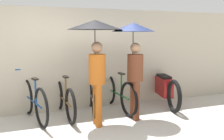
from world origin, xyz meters
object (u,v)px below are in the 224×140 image
parked_bicycle_1 (64,99)px  parked_bicycle_3 (118,93)px  pedestrian_leading (96,42)px  motorcycle (164,87)px  parked_bicycle_0 (34,101)px  parked_bicycle_2 (92,96)px  pedestrian_center (134,46)px

parked_bicycle_1 → parked_bicycle_3: bearing=-93.0°
pedestrian_leading → motorcycle: (1.98, 0.75, -1.17)m
parked_bicycle_0 → parked_bicycle_2: (1.24, 0.06, -0.02)m
parked_bicycle_1 → parked_bicycle_2: parked_bicycle_2 is taller
parked_bicycle_1 → pedestrian_leading: pedestrian_leading is taller
parked_bicycle_0 → pedestrian_center: (1.95, -0.56, 1.10)m
parked_bicycle_0 → pedestrian_center: size_ratio=0.89×
parked_bicycle_1 → pedestrian_center: pedestrian_center is taller
parked_bicycle_0 → motorcycle: (3.11, 0.11, 0.02)m
pedestrian_center → motorcycle: pedestrian_center is taller
parked_bicycle_3 → parked_bicycle_2: bearing=86.8°
parked_bicycle_3 → pedestrian_leading: (-0.73, -0.69, 1.20)m
parked_bicycle_3 → motorcycle: (1.25, 0.05, 0.03)m
parked_bicycle_1 → parked_bicycle_2: 0.62m
parked_bicycle_2 → motorcycle: bearing=-77.5°
parked_bicycle_0 → pedestrian_leading: pedestrian_leading is taller
parked_bicycle_3 → pedestrian_center: pedestrian_center is taller
parked_bicycle_2 → pedestrian_center: 1.47m
pedestrian_leading → motorcycle: bearing=23.2°
pedestrian_center → parked_bicycle_2: bearing=143.9°
parked_bicycle_1 → parked_bicycle_0: bearing=91.3°
parked_bicycle_0 → parked_bicycle_3: 1.85m
parked_bicycle_2 → pedestrian_center: bearing=-119.9°
parked_bicycle_2 → parked_bicycle_0: bearing=103.8°
parked_bicycle_0 → parked_bicycle_3: size_ratio=0.94×
parked_bicycle_2 → pedestrian_center: pedestrian_center is taller
motorcycle → parked_bicycle_2: bearing=104.7°
parked_bicycle_0 → pedestrian_leading: (1.12, -0.63, 1.19)m
pedestrian_center → motorcycle: bearing=35.1°
parked_bicycle_0 → pedestrian_center: pedestrian_center is taller
parked_bicycle_3 → motorcycle: size_ratio=0.88×
parked_bicycle_0 → parked_bicycle_1: bearing=-97.5°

